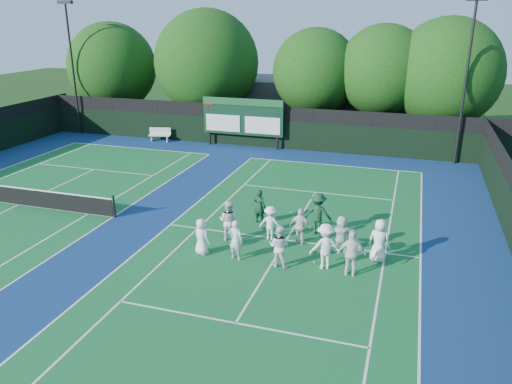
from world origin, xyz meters
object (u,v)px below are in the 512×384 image
(tennis_net, at_px, (18,196))
(coach_left, at_px, (260,206))
(scoreboard, at_px, (243,117))
(bench, at_px, (160,134))

(tennis_net, bearing_deg, coach_left, 6.80)
(scoreboard, xyz_separation_m, coach_left, (5.35, -13.12, -1.38))
(bench, height_order, coach_left, coach_left)
(tennis_net, xyz_separation_m, coach_left, (12.34, 1.47, 0.32))
(tennis_net, bearing_deg, scoreboard, 64.40)
(tennis_net, distance_m, bench, 14.38)
(scoreboard, height_order, bench, scoreboard)
(scoreboard, xyz_separation_m, bench, (-6.60, -0.21, -1.64))
(scoreboard, bearing_deg, bench, -178.17)
(tennis_net, bearing_deg, bench, 88.47)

